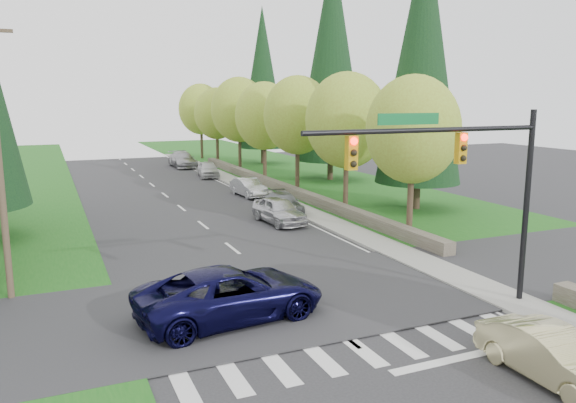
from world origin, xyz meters
TOP-DOWN VIEW (x-y plane):
  - grass_east at (13.00, 20.00)m, footprint 14.00×110.00m
  - cross_street at (0.00, 8.00)m, footprint 120.00×8.00m
  - sidewalk_east at (6.90, 22.00)m, footprint 1.80×80.00m
  - curb_east at (6.05, 22.00)m, footprint 0.20×80.00m
  - stone_wall_north at (8.60, 30.00)m, footprint 0.70×40.00m
  - traffic_signal at (4.37, 4.50)m, footprint 8.70×0.37m
  - decid_tree_0 at (9.20, 14.00)m, footprint 4.80×4.80m
  - decid_tree_1 at (9.30, 21.00)m, footprint 5.20×5.20m
  - decid_tree_2 at (9.10, 28.00)m, footprint 5.00×5.00m
  - decid_tree_3 at (9.20, 35.00)m, footprint 5.00×5.00m
  - decid_tree_4 at (9.30, 42.00)m, footprint 5.40×5.40m
  - decid_tree_5 at (9.10, 49.00)m, footprint 4.80×4.80m
  - decid_tree_6 at (9.20, 56.00)m, footprint 5.20×5.20m
  - conifer_e_a at (14.00, 20.00)m, footprint 5.44×5.44m
  - conifer_e_b at (15.00, 34.00)m, footprint 6.12×6.12m
  - conifer_e_c at (14.00, 48.00)m, footprint 5.10×5.10m
  - sedan_champagne at (3.56, -0.14)m, footprint 1.49×4.19m
  - suv_navy at (-2.75, 7.06)m, footprint 6.54×3.59m
  - parked_car_a at (4.20, 19.72)m, footprint 2.13×4.60m
  - parked_car_b at (5.60, 22.38)m, footprint 2.18×4.48m
  - parked_car_c at (5.60, 29.00)m, footprint 1.76×4.18m
  - parked_car_d at (5.60, 40.20)m, footprint 2.27×4.45m
  - parked_car_e at (5.16, 48.55)m, footprint 2.28×5.49m

SIDE VIEW (x-z plane):
  - cross_street at x=0.00m, z-range -0.05..0.05m
  - grass_east at x=13.00m, z-range 0.00..0.06m
  - sidewalk_east at x=6.90m, z-range 0.00..0.13m
  - curb_east at x=6.05m, z-range 0.00..0.13m
  - stone_wall_north at x=8.60m, z-range 0.00..0.70m
  - parked_car_b at x=5.60m, z-range 0.00..1.25m
  - parked_car_c at x=5.60m, z-range 0.00..1.34m
  - sedan_champagne at x=3.56m, z-range 0.00..1.38m
  - parked_car_d at x=5.60m, z-range 0.00..1.45m
  - parked_car_a at x=4.20m, z-range 0.00..1.53m
  - parked_car_e at x=5.16m, z-range 0.00..1.59m
  - suv_navy at x=-2.75m, z-range 0.00..1.74m
  - traffic_signal at x=4.37m, z-range 1.58..8.38m
  - decid_tree_5 at x=9.10m, z-range 1.38..9.68m
  - decid_tree_0 at x=9.20m, z-range 1.41..9.78m
  - decid_tree_3 at x=9.20m, z-range 1.39..9.94m
  - decid_tree_1 at x=9.30m, z-range 1.40..10.20m
  - decid_tree_6 at x=9.20m, z-range 1.43..10.30m
  - decid_tree_2 at x=9.10m, z-range 1.52..10.34m
  - decid_tree_4 at x=9.30m, z-range 1.47..10.65m
  - conifer_e_c at x=14.00m, z-range 0.89..17.69m
  - conifer_e_a at x=14.00m, z-range 0.89..18.69m
  - conifer_e_b at x=15.00m, z-range 0.89..20.69m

